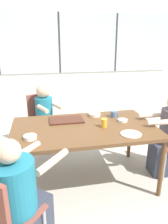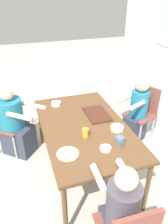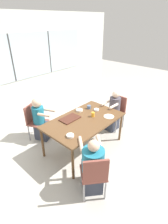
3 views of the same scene
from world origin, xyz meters
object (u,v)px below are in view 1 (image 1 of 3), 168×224
at_px(person_man_blue_shirt, 19,204).
at_px(person_man_teal_shirt, 45,119).
at_px(bowl_white_shallow, 95,115).
at_px(chair_for_man_teal_shirt, 41,116).
at_px(bowl_cereal, 123,120).
at_px(bowl_fruit, 30,137).
at_px(chair_for_man_blue_shirt, 1,212).
at_px(person_woman_green_shirt, 167,140).
at_px(coffee_mug, 114,114).
at_px(juice_glass, 104,123).

bearing_deg(person_man_blue_shirt, person_man_teal_shirt, 121.91).
bearing_deg(bowl_white_shallow, person_man_blue_shirt, -128.31).
xyz_separation_m(chair_for_man_teal_shirt, bowl_cereal, (0.99, -1.08, 0.24)).
xyz_separation_m(chair_for_man_teal_shirt, person_man_teal_shirt, (0.06, -0.15, -0.01)).
height_order(bowl_cereal, bowl_fruit, bowl_fruit).
distance_m(chair_for_man_blue_shirt, person_woman_green_shirt, 2.09).
distance_m(person_woman_green_shirt, bowl_fruit, 1.71).
bearing_deg(person_man_blue_shirt, bowl_white_shallow, 92.25).
bearing_deg(chair_for_man_teal_shirt, coffee_mug, 113.45).
bearing_deg(bowl_fruit, person_man_teal_shirt, 81.36).
xyz_separation_m(person_man_blue_shirt, coffee_mug, (1.15, 1.06, 0.32)).
bearing_deg(person_man_teal_shirt, chair_for_man_blue_shirt, 55.79).
bearing_deg(chair_for_man_teal_shirt, juice_glass, 97.59).
bearing_deg(bowl_cereal, juice_glass, -155.77).
relative_size(person_man_teal_shirt, bowl_white_shallow, 6.85).
bearing_deg(chair_for_man_teal_shirt, person_man_blue_shirt, 60.93).
xyz_separation_m(bowl_cereal, bowl_fruit, (-1.11, -0.28, 0.01)).
relative_size(person_woman_green_shirt, person_man_teal_shirt, 1.00).
distance_m(chair_for_man_blue_shirt, chair_for_man_teal_shirt, 2.11).
bearing_deg(person_woman_green_shirt, chair_for_man_blue_shirt, 117.65).
height_order(person_man_blue_shirt, bowl_fruit, person_man_blue_shirt).
height_order(chair_for_man_blue_shirt, person_woman_green_shirt, person_woman_green_shirt).
bearing_deg(person_man_blue_shirt, bowl_fruit, 121.91).
xyz_separation_m(person_woman_green_shirt, coffee_mug, (-0.63, 0.29, 0.29)).
bearing_deg(person_woman_green_shirt, bowl_cereal, 81.71).
bearing_deg(bowl_fruit, person_man_blue_shirt, -98.64).
xyz_separation_m(person_man_teal_shirt, bowl_fruit, (-0.18, -1.21, 0.26)).
height_order(person_man_blue_shirt, coffee_mug, person_man_blue_shirt).
height_order(juice_glass, bowl_fruit, juice_glass).
height_order(chair_for_man_blue_shirt, coffee_mug, chair_for_man_blue_shirt).
bearing_deg(chair_for_man_blue_shirt, person_woman_green_shirt, 66.25).
bearing_deg(person_man_blue_shirt, chair_for_man_teal_shirt, 124.39).
height_order(person_man_blue_shirt, bowl_cereal, person_man_blue_shirt).
bearing_deg(chair_for_man_teal_shirt, person_woman_green_shirt, 119.98).
height_order(chair_for_man_blue_shirt, chair_for_man_teal_shirt, same).
bearing_deg(bowl_white_shallow, chair_for_man_teal_shirt, 130.60).
relative_size(chair_for_man_blue_shirt, juice_glass, 8.48).
relative_size(person_man_blue_shirt, coffee_mug, 10.90).
xyz_separation_m(person_woman_green_shirt, bowl_cereal, (-0.58, 0.10, 0.27)).
bearing_deg(bowl_fruit, bowl_white_shallow, 33.95).
distance_m(person_man_blue_shirt, person_man_teal_shirt, 1.83).
bearing_deg(juice_glass, chair_for_man_teal_shirt, 120.50).
distance_m(person_man_blue_shirt, coffee_mug, 1.60).
bearing_deg(bowl_cereal, bowl_white_shallow, 137.43).
bearing_deg(bowl_white_shallow, chair_for_man_blue_shirt, -128.54).
relative_size(coffee_mug, bowl_white_shallow, 0.61).
height_order(person_man_teal_shirt, bowl_fruit, person_man_teal_shirt).
xyz_separation_m(person_woman_green_shirt, juice_glass, (-0.85, -0.02, 0.30)).
height_order(person_woman_green_shirt, bowl_cereal, person_woman_green_shirt).
bearing_deg(person_man_teal_shirt, bowl_white_shallow, 110.79).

